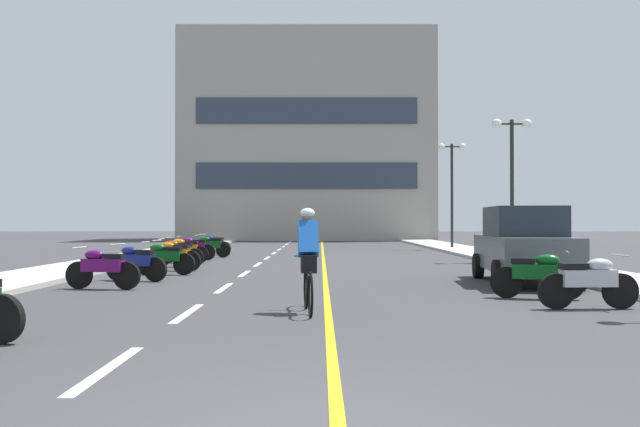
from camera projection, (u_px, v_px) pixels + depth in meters
ground_plane at (320, 259)px, 25.61m from camera, size 140.00×140.00×0.00m
curb_left at (153, 254)px, 28.65m from camera, size 2.40×72.00×0.12m
curb_right at (487, 254)px, 28.58m from camera, size 2.40×72.00×0.12m
lane_dash_0 at (111, 368)px, 6.62m from camera, size 0.14×2.20×0.01m
lane_dash_1 at (191, 313)px, 10.62m from camera, size 0.14×2.20×0.01m
lane_dash_2 at (227, 288)px, 14.62m from camera, size 0.14×2.20×0.01m
lane_dash_3 at (247, 274)px, 18.62m from camera, size 0.14×2.20×0.01m
lane_dash_4 at (261, 264)px, 22.62m from camera, size 0.14×2.20×0.01m
lane_dash_5 at (270, 258)px, 26.62m from camera, size 0.14×2.20×0.01m
lane_dash_6 at (277, 253)px, 30.62m from camera, size 0.14×2.20×0.01m
lane_dash_7 at (282, 249)px, 34.62m from camera, size 0.14×2.20×0.01m
lane_dash_8 at (286, 246)px, 38.62m from camera, size 0.14×2.20×0.01m
lane_dash_9 at (290, 244)px, 42.62m from camera, size 0.14×2.20×0.01m
lane_dash_10 at (293, 242)px, 46.62m from camera, size 0.14×2.20×0.01m
lane_dash_11 at (295, 241)px, 50.62m from camera, size 0.14×2.20×0.01m
centre_line_yellow at (326, 255)px, 28.61m from camera, size 0.12×66.00×0.01m
office_building at (311, 140)px, 54.32m from camera, size 19.71×9.34×16.27m
street_lamp_mid at (515, 156)px, 24.20m from camera, size 1.46×0.36×5.09m
street_lamp_far at (455, 172)px, 34.63m from camera, size 1.46×0.36×5.43m
parked_car_near at (527, 245)px, 15.69m from camera, size 2.19×4.32×1.82m
motorcycle_1 at (592, 281)px, 11.09m from camera, size 1.70×0.60×0.92m
motorcycle_2 at (541, 274)px, 12.56m from camera, size 1.66×0.73×0.92m
motorcycle_3 at (105, 267)px, 14.39m from camera, size 1.69×0.60×0.92m
motorcycle_4 at (139, 262)px, 16.36m from camera, size 1.64×0.79×0.92m
motorcycle_5 at (167, 258)px, 18.24m from camera, size 1.70×0.60×0.92m
motorcycle_6 at (176, 255)px, 19.76m from camera, size 1.68×0.64×0.92m
motorcycle_7 at (180, 252)px, 21.40m from camera, size 1.70×0.60×0.92m
motorcycle_8 at (187, 250)px, 23.37m from camera, size 1.70×0.60×0.92m
motorcycle_9 at (196, 248)px, 25.15m from camera, size 1.70×0.60×0.92m
motorcycle_10 at (212, 246)px, 26.97m from camera, size 1.70×0.60×0.92m
motorcycle_11 at (216, 244)px, 28.94m from camera, size 1.64×0.80×0.92m
cyclist_rider at (311, 257)px, 10.75m from camera, size 0.42×1.77×1.71m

